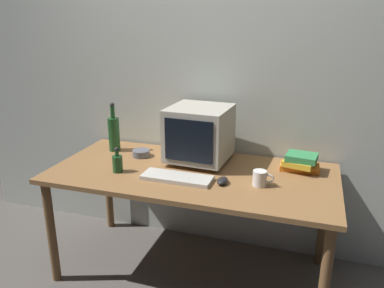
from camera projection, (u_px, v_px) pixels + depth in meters
The scene contains 11 objects.
ground_plane at pixel (192, 270), 2.61m from camera, with size 6.00×6.00×0.00m, color #56514C.
back_wall at pixel (213, 77), 2.65m from camera, with size 4.00×0.08×2.50m, color beige.
desk at pixel (192, 182), 2.40m from camera, with size 1.76×0.84×0.73m.
crt_monitor at pixel (199, 134), 2.48m from camera, with size 0.40×0.41×0.37m.
keyboard at pixel (177, 178), 2.25m from camera, with size 0.42×0.15×0.02m, color beige.
computer_mouse at pixel (222, 181), 2.20m from camera, with size 0.06×0.10×0.04m, color black.
bottle_tall at pixel (114, 133), 2.72m from camera, with size 0.08×0.08×0.35m.
bottle_short at pixel (117, 163), 2.36m from camera, with size 0.06×0.06×0.16m.
book_stack at pixel (300, 162), 2.37m from camera, with size 0.24×0.20×0.11m.
mug at pixel (260, 178), 2.16m from camera, with size 0.12×0.08×0.09m.
cd_spindle at pixel (141, 153), 2.63m from camera, with size 0.12×0.12×0.04m, color #595B66.
Camera 1 is at (0.68, -2.10, 1.64)m, focal length 35.69 mm.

